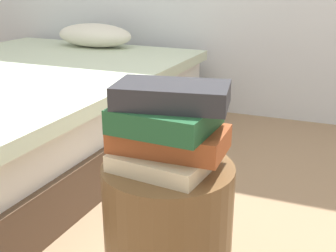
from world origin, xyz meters
name	(u,v)px	position (x,y,z in m)	size (l,w,h in m)	color
bed	(19,108)	(-1.25, 0.88, 0.23)	(1.61, 2.06, 0.62)	#4C3828
side_table	(168,246)	(0.00, 0.00, 0.24)	(0.34, 0.34, 0.48)	brown
book_cream	(165,159)	(-0.01, -0.01, 0.50)	(0.23, 0.20, 0.04)	beige
book_rust	(169,139)	(0.00, 0.01, 0.55)	(0.28, 0.16, 0.06)	#994723
book_forest	(167,116)	(-0.01, 0.00, 0.61)	(0.23, 0.21, 0.06)	#1E512D
book_charcoal	(171,95)	(0.01, 0.00, 0.67)	(0.27, 0.15, 0.05)	#28282D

